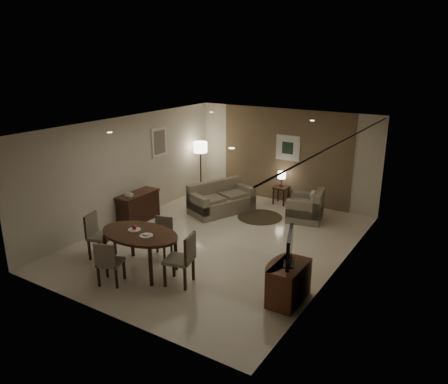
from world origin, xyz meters
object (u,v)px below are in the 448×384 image
Objects in this scene: side_table at (281,195)px; floor_lamp at (201,168)px; tv_cabinet at (289,283)px; armchair at (305,205)px; chair_near at (111,262)px; chair_right at (179,259)px; dining_table at (141,251)px; sofa at (222,198)px; console_desk at (138,207)px; chair_left at (101,236)px; chair_far at (160,238)px.

side_table is 0.31× the size of floor_lamp.
armchair is at bearing 108.02° from tv_cabinet.
chair_near is at bearing -97.47° from side_table.
chair_right is 1.12× the size of armchair.
chair_right reaches higher than dining_table.
armchair is (2.15, 0.67, -0.00)m from sofa.
side_table is (-0.33, 5.22, -0.25)m from chair_right.
chair_left is (0.81, -2.01, 0.11)m from console_desk.
armchair is at bearing -49.70° from chair_left.
dining_table is at bearing -46.36° from console_desk.
sofa is 3.38× the size of side_table.
chair_left reaches higher than sofa.
sofa is 1.06× the size of floor_lamp.
dining_table reaches higher than console_desk.
tv_cabinet is 0.93× the size of chair_left.
chair_left reaches higher than chair_far.
armchair is (3.64, 2.35, 0.03)m from console_desk.
floor_lamp reaches higher than side_table.
tv_cabinet is at bearing -99.62° from chair_left.
sofa is (0.67, 3.69, -0.07)m from chair_left.
armchair reaches higher than side_table.
tv_cabinet is at bearing -63.56° from side_table.
dining_table is 1.78× the size of chair_left.
chair_right is 5.50m from floor_lamp.
sofa is at bearing -125.53° from side_table.
sofa is (-0.42, 3.68, 0.01)m from dining_table.
chair_far is at bearing -38.15° from armchair.
floor_lamp is (-3.55, 0.35, 0.42)m from armchair.
chair_near reaches higher than chair_far.
dining_table is 5.23m from side_table.
chair_near is 4.39m from sofa.
chair_left reaches higher than tv_cabinet.
chair_far reaches higher than armchair.
armchair is 3.59m from floor_lamp.
chair_right is at bearing -170.27° from chair_near.
floor_lamp reaches higher than armchair.
chair_right is (2.89, -2.03, 0.13)m from console_desk.
dining_table is 1.89× the size of armchair.
sofa reaches higher than console_desk.
dining_table is 1.69× the size of chair_right.
armchair is (2.83, 4.36, -0.08)m from chair_left.
sofa is (-1.41, 3.71, -0.10)m from chair_right.
chair_left is at bearing -179.39° from dining_table.
chair_left is 0.56× the size of sofa.
chair_near is 5.37m from armchair.
chair_near is 0.51× the size of sofa.
console_desk is 2.35× the size of side_table.
tv_cabinet is 2.08m from chair_right.
tv_cabinet is 0.52× the size of sofa.
console_desk is 1.36× the size of chair_near.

